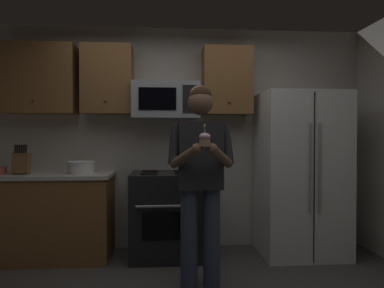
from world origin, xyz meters
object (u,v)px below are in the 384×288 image
Objects in this scene: oven_range at (166,214)px; refrigerator at (301,174)px; bowl_large_white at (81,167)px; microwave at (166,101)px; knife_block at (21,163)px; cupcake at (205,139)px; person at (201,173)px.

refrigerator is (1.50, -0.04, 0.44)m from oven_range.
refrigerator reaches higher than bowl_large_white.
microwave is 1.67m from knife_block.
cupcake reaches higher than oven_range.
bowl_large_white is at bearing 179.48° from refrigerator.
refrigerator is at bearing -1.50° from oven_range.
bowl_large_white is at bearing -171.42° from microwave.
bowl_large_white is (-2.41, 0.02, 0.09)m from refrigerator.
oven_range is 2.91× the size of knife_block.
person is at bearing -70.40° from oven_range.
microwave is 4.26× the size of cupcake.
oven_range is 1.46m from cupcake.
cupcake reaches higher than bowl_large_white.
microwave is 2.59× the size of bowl_large_white.
oven_range is 1.26× the size of microwave.
microwave is 0.41× the size of refrigerator.
refrigerator is 1.69m from cupcake.
microwave is at bearing 8.58° from bowl_large_white.
bowl_large_white is at bearing 136.38° from cupcake.
cupcake is (0.30, -1.28, -0.43)m from microwave.
knife_block is at bearing -178.88° from oven_range.
oven_range is 1.63m from knife_block.
oven_range is 0.52× the size of refrigerator.
person is at bearing -146.48° from refrigerator.
person is 10.13× the size of cupcake.
microwave reaches higher than refrigerator.
knife_block is 1.12× the size of bowl_large_white.
oven_range is at bearing 109.60° from person.
microwave reaches higher than bowl_large_white.
refrigerator is at bearing -6.03° from microwave.
oven_range is at bearing -90.02° from microwave.
oven_range is 5.36× the size of cupcake.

